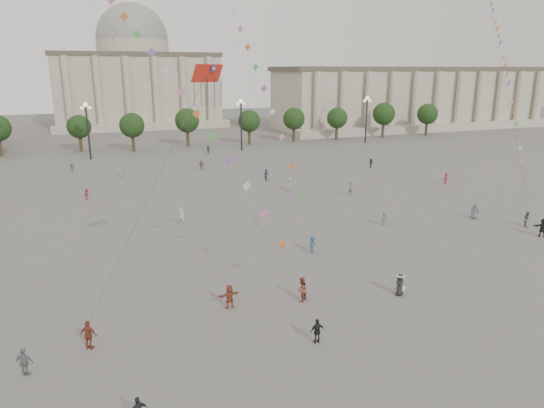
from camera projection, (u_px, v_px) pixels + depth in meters
name	position (u px, v px, depth m)	size (l,w,h in m)	color
ground	(334.00, 312.00, 34.07)	(360.00, 360.00, 0.00)	#5B5956
hall_east	(412.00, 98.00, 141.99)	(84.00, 26.22, 17.20)	#ABA38F
hall_central	(136.00, 77.00, 146.69)	(48.30, 34.30, 35.50)	#ABA38F
tree_row	(163.00, 123.00, 102.91)	(137.12, 5.12, 8.00)	#3B2C1D
lamp_post_mid_west	(87.00, 120.00, 90.06)	(2.00, 0.90, 10.65)	#262628
lamp_post_mid_east	(241.00, 115.00, 100.29)	(2.00, 0.90, 10.65)	#262628
lamp_post_far_east	(367.00, 111.00, 110.52)	(2.00, 0.90, 10.65)	#262628
person_crowd_0	(208.00, 149.00, 97.60)	(1.06, 0.44, 1.81)	#2B4A62
person_crowd_3	(543.00, 228.00, 49.21)	(1.79, 0.57, 1.93)	black
person_crowd_4	(121.00, 171.00, 77.06)	(1.71, 0.55, 1.85)	silver
person_crowd_6	(384.00, 218.00, 52.90)	(1.03, 0.59, 1.59)	slate
person_crowd_7	(289.00, 184.00, 67.80)	(1.78, 0.57, 1.92)	silver
person_crowd_8	(446.00, 179.00, 71.97)	(1.07, 0.62, 1.66)	maroon
person_crowd_9	(371.00, 163.00, 84.25)	(1.47, 0.47, 1.58)	black
person_crowd_12	(201.00, 165.00, 82.73)	(1.46, 0.47, 1.58)	slate
person_crowd_13	(182.00, 216.00, 53.04)	(0.71, 0.46, 1.93)	#B5B5B1
person_crowd_14	(475.00, 212.00, 55.23)	(0.97, 0.56, 1.50)	#354977
person_crowd_16	(72.00, 167.00, 80.49)	(0.89, 0.37, 1.52)	slate
person_crowd_17	(87.00, 194.00, 63.18)	(0.96, 0.55, 1.49)	maroon
person_crowd_18	(266.00, 175.00, 74.36)	(0.85, 0.66, 1.74)	navy
person_crowd_19	(475.00, 211.00, 55.20)	(0.89, 0.58, 1.82)	#5C5C60
person_crowd_20	(351.00, 188.00, 65.46)	(0.69, 0.46, 1.91)	#5C5D60
tourist_0	(89.00, 335.00, 29.37)	(1.10, 0.46, 1.87)	brown
tourist_1	(317.00, 331.00, 30.07)	(0.95, 0.39, 1.61)	black
tourist_2	(229.00, 296.00, 34.51)	(1.61, 0.51, 1.74)	brown
tourist_3	(25.00, 362.00, 26.84)	(0.97, 0.41, 1.66)	slate
kite_flyer_0	(302.00, 289.00, 35.50)	(0.89, 0.70, 1.84)	maroon
kite_flyer_1	(313.00, 244.00, 44.89)	(1.08, 0.62, 1.67)	#304C6D
kite_flyer_2	(527.00, 219.00, 52.43)	(0.81, 0.63, 1.68)	#5D5D61
hat_person	(400.00, 284.00, 36.41)	(0.96, 0.78, 1.70)	black
dragon_kite	(206.00, 88.00, 28.22)	(5.04, 1.62, 16.66)	red
kite_train_east	(501.00, 53.00, 68.48)	(23.40, 34.71, 52.79)	#3F3F3F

